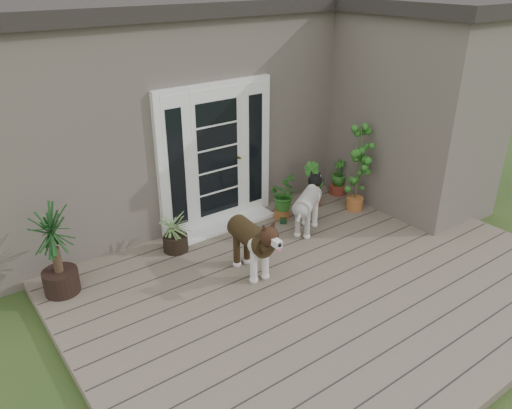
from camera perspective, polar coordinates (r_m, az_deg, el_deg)
deck at (r=6.52m, az=7.86°, el=-9.02°), size 6.20×4.60×0.12m
house_main at (r=9.15m, az=-10.51°, el=11.36°), size 7.40×4.00×3.10m
roof_main at (r=8.90m, az=-11.41°, el=21.69°), size 7.60×4.20×0.20m
house_wing at (r=8.60m, az=17.61°, el=9.69°), size 1.60×2.40×3.10m
roof_wing at (r=8.34m, az=19.20°, el=20.62°), size 1.80×2.60×0.20m
door_unit at (r=7.44m, az=-4.52°, el=5.53°), size 1.90×0.14×2.15m
door_step at (r=7.71m, az=-3.47°, el=-2.23°), size 1.60×0.40×0.05m
brindle_dog at (r=6.38m, az=-0.60°, el=-4.72°), size 0.48×0.98×0.79m
white_dog at (r=7.43m, az=5.81°, el=-0.55°), size 0.92×0.77×0.71m
spider_plant at (r=7.01m, az=-9.23°, el=-2.94°), size 0.65×0.65×0.62m
yucca at (r=6.37m, az=-21.86°, el=-4.87°), size 0.98×0.98×1.16m
herb_a at (r=7.81m, az=3.00°, el=0.43°), size 0.65×0.65×0.60m
herb_b at (r=8.31m, az=6.50°, el=1.62°), size 0.48×0.48×0.52m
herb_c at (r=8.81m, az=9.34°, el=2.70°), size 0.38×0.38×0.48m
sapling at (r=8.09m, az=11.50°, el=4.15°), size 0.47×0.47×1.46m
clog_left at (r=7.55m, az=-1.11°, el=-2.70°), size 0.23×0.29×0.08m
clog_right at (r=7.84m, az=3.12°, el=-1.54°), size 0.30×0.32×0.09m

